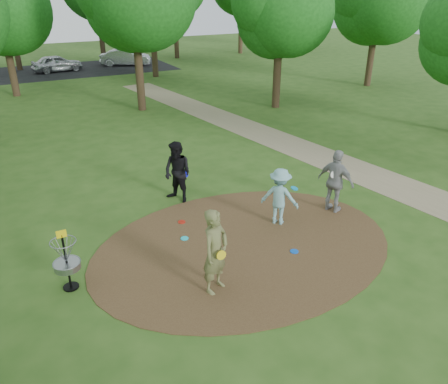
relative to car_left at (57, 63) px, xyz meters
name	(u,v)px	position (x,y,z in m)	size (l,w,h in m)	color
ground	(244,245)	(0.31, -29.70, -0.66)	(100.00, 100.00, 0.00)	#2D5119
dirt_clearing	(244,245)	(0.31, -29.70, -0.65)	(8.40, 8.40, 0.02)	#47301C
footpath	(369,175)	(6.81, -27.70, -0.66)	(2.00, 40.00, 0.01)	#8C7A5B
parking_lot	(87,69)	(2.31, 0.30, -0.66)	(14.00, 8.00, 0.01)	black
player_observer_with_disc	(215,252)	(-1.22, -31.01, 0.37)	(0.90, 0.79, 2.06)	#66683C
player_throwing_with_disc	(280,197)	(1.83, -29.07, 0.20)	(1.28, 1.26, 1.72)	#7CB3B9
player_walking_with_disc	(178,172)	(-0.22, -26.33, 0.34)	(1.11, 1.21, 1.99)	black
player_waiting_with_disc	(336,182)	(3.76, -29.23, 0.34)	(0.88, 1.27, 2.00)	gray
disc_ground_cyan	(185,238)	(-1.00, -28.65, -0.63)	(0.22, 0.22, 0.02)	#1BCFDD
disc_ground_blue	(294,251)	(1.31, -30.60, -0.63)	(0.22, 0.22, 0.02)	blue
disc_ground_red	(182,222)	(-0.71, -27.75, -0.63)	(0.22, 0.22, 0.02)	red
car_left	(57,63)	(0.00, 0.00, 0.00)	(1.56, 3.88, 1.32)	#B3B5BB
car_right	(125,57)	(5.71, 0.28, 0.04)	(1.48, 4.23, 1.39)	#A5A8AD
disc_golf_basket	(65,256)	(-4.19, -29.40, 0.21)	(0.63, 0.63, 1.54)	black
tree_ring	(157,17)	(1.81, -19.60, 4.50)	(37.19, 45.38, 9.24)	#332316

